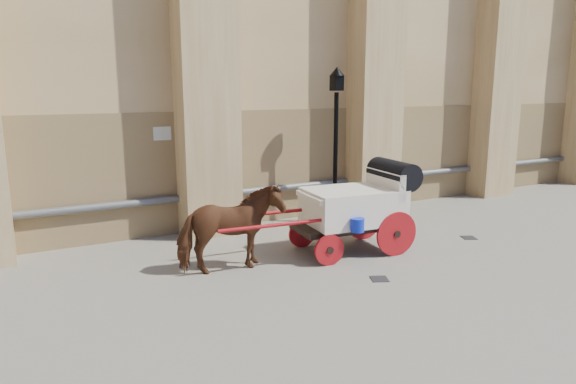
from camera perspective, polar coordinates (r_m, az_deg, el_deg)
ground at (r=10.32m, az=3.75°, el=-8.71°), size 90.00×90.00×0.00m
horse at (r=10.09m, az=-6.42°, el=-4.13°), size 2.08×1.04×1.72m
carriage at (r=11.40m, az=7.91°, el=-1.26°), size 4.61×1.70×1.97m
street_lamp at (r=13.56m, az=5.32°, el=5.64°), size 0.38×0.38×4.09m
drain_grate_near at (r=10.01m, az=10.13°, el=-9.49°), size 0.42×0.42×0.01m
drain_grate_far at (r=13.19m, az=19.43°, el=-4.81°), size 0.42×0.42×0.01m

